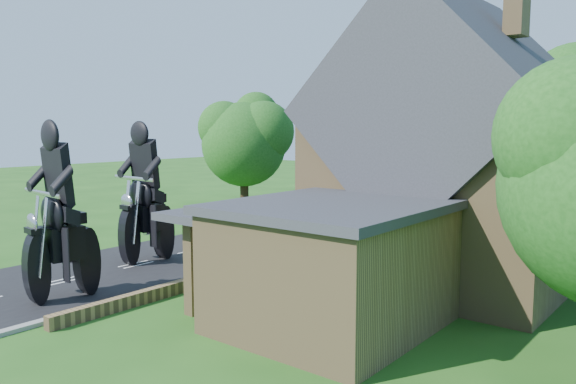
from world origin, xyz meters
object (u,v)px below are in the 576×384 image
Objects in this scene: garden_wall at (298,253)px; motorcycle_follow at (147,241)px; house at (452,159)px; motorcycle_lead at (63,273)px; annex at (328,262)px.

garden_wall is 6.23m from motorcycle_follow.
house is 5.59× the size of motorcycle_lead.
motorcycle_follow is (-4.36, -4.40, 0.65)m from garden_wall.
garden_wall is at bearing -97.05° from motorcycle_lead.
garden_wall is 8.19m from annex.
motorcycle_lead is at bearing -129.86° from house.
motorcycle_lead is at bearing 117.18° from motorcycle_follow.
house is 12.35m from motorcycle_follow.
motorcycle_lead is 5.21m from motorcycle_follow.
house is 5.58× the size of motorcycle_follow.
garden_wall is 2.15× the size of house.
house is 1.45× the size of annex.
motorcycle_follow is at bearing -152.90° from house.
annex is at bearing -149.62° from motorcycle_lead.
garden_wall is 3.12× the size of annex.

